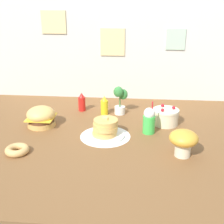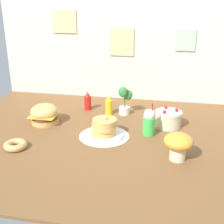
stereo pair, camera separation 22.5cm
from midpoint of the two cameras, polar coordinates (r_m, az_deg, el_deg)
ground_plane at (r=2.24m, az=0.65°, el=-4.90°), size 2.46×1.88×0.02m
back_wall at (r=2.98m, az=4.12°, el=12.28°), size 2.46×0.04×1.04m
doily_mat at (r=2.24m, az=1.37°, el=-4.62°), size 0.38×0.38×0.00m
burger at (r=2.48m, az=-10.25°, el=-0.43°), size 0.23×0.23×0.16m
pancake_stack at (r=2.21m, az=1.38°, el=-3.22°), size 0.29×0.29×0.15m
layer_cake at (r=2.44m, az=13.31°, el=-1.34°), size 0.21×0.21×0.16m
ketchup_bottle at (r=2.74m, az=-2.34°, el=2.00°), size 0.06×0.06×0.17m
mustard_bottle at (r=2.63m, az=1.86°, el=1.18°), size 0.06×0.06×0.17m
cream_soda_cup at (r=2.26m, az=9.96°, el=-1.99°), size 0.09×0.09×0.26m
donut_pink_glaze at (r=2.13m, az=-15.15°, el=-6.18°), size 0.16×0.16×0.05m
potted_plant at (r=2.61m, az=4.88°, el=2.40°), size 0.13×0.10×0.26m
mushroom_stool at (r=1.96m, az=15.85°, el=-5.94°), size 0.19×0.19×0.18m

